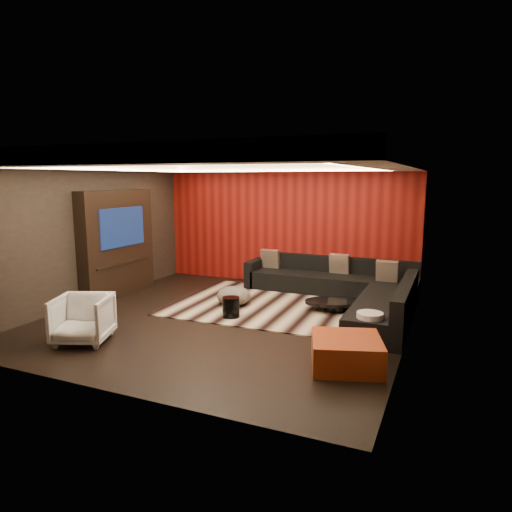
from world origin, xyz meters
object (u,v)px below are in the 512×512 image
at_px(white_side_table, 369,328).
at_px(armchair, 83,319).
at_px(coffee_table, 335,305).
at_px(drum_stool, 231,307).
at_px(sectional_sofa, 348,290).
at_px(orange_ottoman, 346,352).

distance_m(white_side_table, armchair, 4.28).
distance_m(coffee_table, white_side_table, 1.72).
relative_size(coffee_table, white_side_table, 2.32).
height_order(drum_stool, armchair, armchair).
bearing_deg(sectional_sofa, orange_ottoman, -78.31).
height_order(orange_ottoman, sectional_sofa, sectional_sofa).
bearing_deg(orange_ottoman, white_side_table, 82.29).
distance_m(white_side_table, orange_ottoman, 0.97).
relative_size(white_side_table, sectional_sofa, 0.13).
height_order(coffee_table, orange_ottoman, orange_ottoman).
bearing_deg(white_side_table, coffee_table, 120.63).
relative_size(coffee_table, orange_ottoman, 1.27).
xyz_separation_m(drum_stool, armchair, (-1.50, -1.96, 0.16)).
bearing_deg(drum_stool, white_side_table, -7.66).
height_order(coffee_table, white_side_table, white_side_table).
bearing_deg(sectional_sofa, armchair, -130.50).
xyz_separation_m(orange_ottoman, armchair, (-3.83, -0.66, 0.16)).
height_order(armchair, sectional_sofa, sectional_sofa).
distance_m(armchair, sectional_sofa, 4.91).
xyz_separation_m(coffee_table, sectional_sofa, (0.11, 0.63, 0.15)).
xyz_separation_m(drum_stool, sectional_sofa, (1.69, 1.78, 0.06)).
height_order(white_side_table, armchair, armchair).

